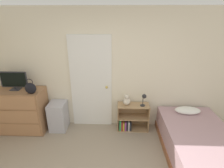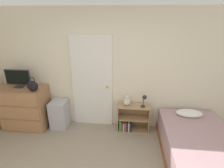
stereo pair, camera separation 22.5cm
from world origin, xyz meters
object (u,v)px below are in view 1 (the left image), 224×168
Objects in this scene: desk_lamp at (144,98)px; bed at (199,145)px; dresser at (22,110)px; teddy_bear at (127,100)px; storage_bin at (58,116)px; handbag at (30,88)px; bookshelf at (130,119)px; tv at (14,80)px.

bed is at bearing -40.22° from desk_lamp.
dresser is 2.25m from teddy_bear.
teddy_bear reaches higher than storage_bin.
handbag reaches higher than bookshelf.
dresser is at bearing -178.51° from desk_lamp.
teddy_bear is (2.29, 0.08, -0.45)m from tv.
desk_lamp is at bearing 0.80° from tv.
handbag is 2.26m from desk_lamp.
bed is at bearing -15.40° from storage_bin.
handbag is 0.16× the size of bed.
tv is 0.47m from handbag.
tv is at bearing -179.20° from desk_lamp.
bookshelf is at bearing 7.98° from handbag.
tv reaches higher than desk_lamp.
handbag is at bearing -149.94° from storage_bin.
desk_lamp is at bearing -10.06° from bookshelf.
teddy_bear is at bearing 1.95° from tv.
dresser is at bearing 155.73° from handbag.
tv is at bearing 155.17° from handbag.
desk_lamp is 0.14× the size of bed.
dresser is 2.34m from bookshelf.
bookshelf is (1.58, 0.05, -0.07)m from storage_bin.
bookshelf is (2.39, 0.08, -0.91)m from tv.
teddy_bear reaches higher than bed.
desk_lamp is (0.35, -0.04, 0.09)m from teddy_bear.
handbag is at bearing -172.02° from bookshelf.
bookshelf is at bearing 1.99° from tv.
storage_bin is at bearing 30.06° from handbag.
teddy_bear is 0.88× the size of desk_lamp.
dresser is at bearing -175.33° from storage_bin.
storage_bin is 1.90m from desk_lamp.
storage_bin is 2.63× the size of teddy_bear.
desk_lamp is at bearing 1.49° from dresser.
desk_lamp is 1.30m from bed.
handbag is at bearing 170.36° from bed.
tv is 1.16m from storage_bin.
storage_bin is at bearing 164.60° from bed.
handbag is at bearing -24.27° from dresser.
dresser is at bearing -177.22° from teddy_bear.
storage_bin is at bearing -178.17° from teddy_bear.
tv is at bearing 168.45° from bed.
desk_lamp is at bearing 0.19° from storage_bin.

